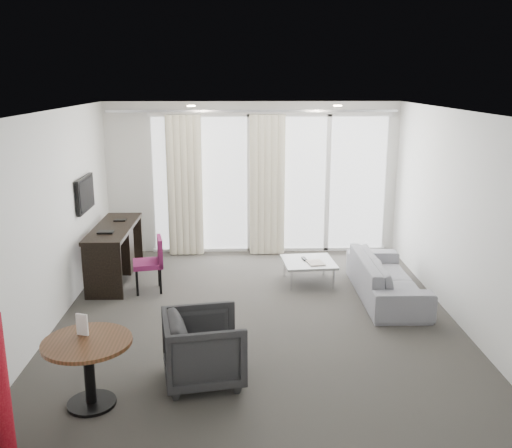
{
  "coord_description": "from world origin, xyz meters",
  "views": [
    {
      "loc": [
        -0.19,
        -6.7,
        2.97
      ],
      "look_at": [
        0.0,
        0.6,
        1.1
      ],
      "focal_mm": 40.0,
      "sensor_mm": 36.0,
      "label": 1
    }
  ],
  "objects_px": {
    "sofa": "(387,277)",
    "rattan_chair_b": "(351,212)",
    "desk_chair": "(148,265)",
    "desk": "(115,253)",
    "tub_armchair": "(204,348)",
    "coffee_table": "(308,272)",
    "rattan_chair_a": "(313,207)",
    "round_table": "(89,373)"
  },
  "relations": [
    {
      "from": "desk_chair",
      "to": "coffee_table",
      "type": "xyz_separation_m",
      "value": [
        2.34,
        0.29,
        -0.23
      ]
    },
    {
      "from": "sofa",
      "to": "rattan_chair_b",
      "type": "height_order",
      "value": "rattan_chair_b"
    },
    {
      "from": "desk_chair",
      "to": "sofa",
      "type": "height_order",
      "value": "desk_chair"
    },
    {
      "from": "coffee_table",
      "to": "rattan_chair_a",
      "type": "xyz_separation_m",
      "value": [
        0.5,
        3.48,
        0.22
      ]
    },
    {
      "from": "round_table",
      "to": "rattan_chair_a",
      "type": "relative_size",
      "value": 1.06
    },
    {
      "from": "tub_armchair",
      "to": "desk",
      "type": "bearing_deg",
      "value": 16.19
    },
    {
      "from": "round_table",
      "to": "rattan_chair_b",
      "type": "distance_m",
      "value": 7.09
    },
    {
      "from": "round_table",
      "to": "rattan_chair_a",
      "type": "bearing_deg",
      "value": 66.58
    },
    {
      "from": "tub_armchair",
      "to": "rattan_chair_b",
      "type": "relative_size",
      "value": 0.95
    },
    {
      "from": "rattan_chair_a",
      "to": "tub_armchair",
      "type": "bearing_deg",
      "value": -123.03
    },
    {
      "from": "tub_armchair",
      "to": "coffee_table",
      "type": "height_order",
      "value": "tub_armchair"
    },
    {
      "from": "rattan_chair_a",
      "to": "sofa",
      "type": "bearing_deg",
      "value": -99.21
    },
    {
      "from": "desk",
      "to": "rattan_chair_b",
      "type": "height_order",
      "value": "rattan_chair_b"
    },
    {
      "from": "round_table",
      "to": "rattan_chair_b",
      "type": "height_order",
      "value": "rattan_chair_b"
    },
    {
      "from": "round_table",
      "to": "rattan_chair_a",
      "type": "distance_m",
      "value": 7.33
    },
    {
      "from": "desk",
      "to": "round_table",
      "type": "height_order",
      "value": "desk"
    },
    {
      "from": "round_table",
      "to": "sofa",
      "type": "xyz_separation_m",
      "value": [
        3.43,
        2.63,
        -0.04
      ]
    },
    {
      "from": "desk_chair",
      "to": "coffee_table",
      "type": "bearing_deg",
      "value": -4.4
    },
    {
      "from": "desk",
      "to": "sofa",
      "type": "bearing_deg",
      "value": -12.02
    },
    {
      "from": "desk",
      "to": "round_table",
      "type": "xyz_separation_m",
      "value": [
        0.49,
        -3.47,
        -0.09
      ]
    },
    {
      "from": "tub_armchair",
      "to": "rattan_chair_a",
      "type": "xyz_separation_m",
      "value": [
        1.88,
        6.31,
        0.03
      ]
    },
    {
      "from": "desk",
      "to": "coffee_table",
      "type": "relative_size",
      "value": 2.36
    },
    {
      "from": "coffee_table",
      "to": "rattan_chair_a",
      "type": "distance_m",
      "value": 3.52
    },
    {
      "from": "rattan_chair_a",
      "to": "rattan_chair_b",
      "type": "xyz_separation_m",
      "value": [
        0.68,
        -0.61,
        0.03
      ]
    },
    {
      "from": "desk",
      "to": "rattan_chair_a",
      "type": "distance_m",
      "value": 4.71
    },
    {
      "from": "round_table",
      "to": "sofa",
      "type": "height_order",
      "value": "round_table"
    },
    {
      "from": "tub_armchair",
      "to": "rattan_chair_b",
      "type": "xyz_separation_m",
      "value": [
        2.56,
        5.7,
        0.06
      ]
    },
    {
      "from": "round_table",
      "to": "coffee_table",
      "type": "height_order",
      "value": "round_table"
    },
    {
      "from": "desk_chair",
      "to": "sofa",
      "type": "relative_size",
      "value": 0.4
    },
    {
      "from": "rattan_chair_a",
      "to": "desk_chair",
      "type": "bearing_deg",
      "value": -143.41
    },
    {
      "from": "desk_chair",
      "to": "round_table",
      "type": "xyz_separation_m",
      "value": [
        -0.08,
        -2.95,
        -0.07
      ]
    },
    {
      "from": "rattan_chair_a",
      "to": "rattan_chair_b",
      "type": "distance_m",
      "value": 0.91
    },
    {
      "from": "desk_chair",
      "to": "rattan_chair_a",
      "type": "bearing_deg",
      "value": 41.52
    },
    {
      "from": "desk",
      "to": "sofa",
      "type": "xyz_separation_m",
      "value": [
        3.92,
        -0.84,
        -0.13
      ]
    },
    {
      "from": "round_table",
      "to": "coffee_table",
      "type": "xyz_separation_m",
      "value": [
        2.41,
        3.24,
        -0.16
      ]
    },
    {
      "from": "rattan_chair_a",
      "to": "rattan_chair_b",
      "type": "bearing_deg",
      "value": -58.67
    },
    {
      "from": "round_table",
      "to": "sofa",
      "type": "relative_size",
      "value": 0.42
    },
    {
      "from": "round_table",
      "to": "sofa",
      "type": "bearing_deg",
      "value": 37.5
    },
    {
      "from": "desk_chair",
      "to": "rattan_chair_b",
      "type": "distance_m",
      "value": 4.72
    },
    {
      "from": "tub_armchair",
      "to": "rattan_chair_a",
      "type": "height_order",
      "value": "rattan_chair_a"
    },
    {
      "from": "desk",
      "to": "tub_armchair",
      "type": "relative_size",
      "value": 2.24
    },
    {
      "from": "desk_chair",
      "to": "tub_armchair",
      "type": "height_order",
      "value": "desk_chair"
    }
  ]
}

